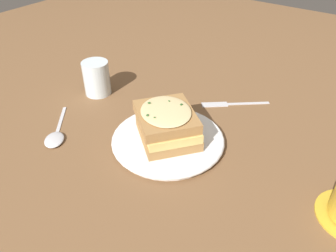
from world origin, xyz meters
The scene contains 6 objects.
ground_plane centered at (0.00, 0.00, 0.00)m, with size 2.40×2.40×0.00m, color brown.
dinner_plate centered at (-0.02, 0.01, 0.01)m, with size 0.25×0.25×0.02m.
sandwich centered at (-0.02, 0.01, 0.05)m, with size 0.18×0.18×0.07m.
water_glass centered at (-0.31, 0.08, 0.05)m, with size 0.07×0.07×0.09m, color silver.
fork centered at (0.01, 0.23, 0.00)m, with size 0.15×0.13×0.00m.
spoon centered at (-0.24, -0.13, 0.00)m, with size 0.13×0.15×0.01m.
Camera 1 is at (0.31, -0.46, 0.47)m, focal length 35.00 mm.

